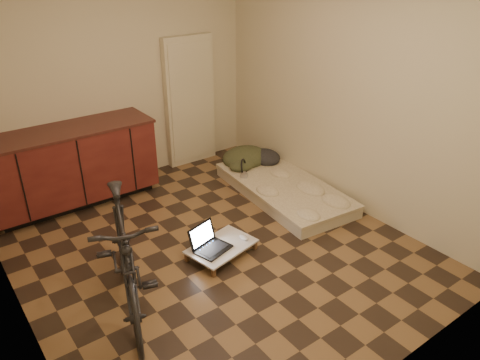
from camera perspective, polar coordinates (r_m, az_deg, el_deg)
room_shell at (r=4.11m, az=-3.86°, el=6.89°), size 3.50×4.00×2.60m
cabinets at (r=5.60m, az=-19.74°, el=1.63°), size 1.84×0.62×0.91m
appliance_panel at (r=6.29m, az=-6.14°, el=9.50°), size 0.70×0.10×1.70m
bicycle at (r=3.79m, az=-13.88°, el=-8.43°), size 1.01×1.78×1.11m
futon at (r=5.63m, az=5.34°, el=-1.08°), size 1.04×1.89×0.16m
clothing_pile at (r=6.10m, az=1.29°, el=3.48°), size 0.71×0.61×0.26m
headphones at (r=5.76m, az=0.48°, el=1.54°), size 0.36×0.36×0.18m
lap_desk at (r=4.55m, az=-2.27°, el=-8.13°), size 0.71×0.54×0.11m
laptop at (r=4.48m, az=-3.79°, el=-7.76°), size 0.39×0.37×0.22m
mouse at (r=4.62m, az=0.49°, el=-7.02°), size 0.08×0.12×0.04m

